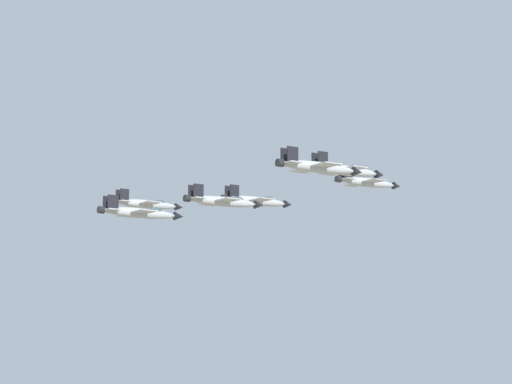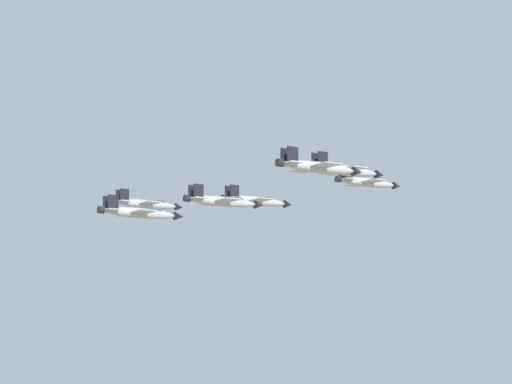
{
  "view_description": "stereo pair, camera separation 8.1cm",
  "coord_description": "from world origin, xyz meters",
  "px_view_note": "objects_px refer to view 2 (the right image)",
  "views": [
    {
      "loc": [
        209.31,
        -130.31,
        112.0
      ],
      "look_at": [
        8.75,
        -43.85,
        145.78
      ],
      "focal_mm": 81.17,
      "sensor_mm": 36.0,
      "label": 1
    },
    {
      "loc": [
        209.34,
        -130.23,
        112.0
      ],
      "look_at": [
        8.75,
        -43.85,
        145.78
      ],
      "focal_mm": 81.17,
      "sensor_mm": 36.0,
      "label": 2
    }
  ],
  "objects_px": {
    "jet_slot_rear": "(223,201)",
    "jet_trailing": "(140,213)",
    "jet_right_wingman": "(346,170)",
    "jet_left_wingman": "(256,201)",
    "jet_right_outer": "(319,167)",
    "jet_left_outer": "(147,204)",
    "jet_lead": "(367,182)"
  },
  "relations": [
    {
      "from": "jet_left_outer",
      "to": "jet_trailing",
      "type": "bearing_deg",
      "value": -120.66
    },
    {
      "from": "jet_left_outer",
      "to": "jet_trailing",
      "type": "relative_size",
      "value": 0.98
    },
    {
      "from": "jet_right_wingman",
      "to": "jet_right_outer",
      "type": "bearing_deg",
      "value": -140.07
    },
    {
      "from": "jet_left_outer",
      "to": "jet_slot_rear",
      "type": "relative_size",
      "value": 0.97
    },
    {
      "from": "jet_right_wingman",
      "to": "jet_left_outer",
      "type": "xyz_separation_m",
      "value": [
        -40.68,
        -25.51,
        -2.42
      ]
    },
    {
      "from": "jet_lead",
      "to": "jet_left_outer",
      "type": "height_order",
      "value": "jet_lead"
    },
    {
      "from": "jet_left_wingman",
      "to": "jet_lead",
      "type": "bearing_deg",
      "value": -41.14
    },
    {
      "from": "jet_slot_rear",
      "to": "jet_right_wingman",
      "type": "bearing_deg",
      "value": -39.46
    },
    {
      "from": "jet_left_outer",
      "to": "jet_lead",
      "type": "bearing_deg",
      "value": -40.56
    },
    {
      "from": "jet_lead",
      "to": "jet_right_outer",
      "type": "relative_size",
      "value": 0.97
    },
    {
      "from": "jet_right_outer",
      "to": "jet_lead",
      "type": "bearing_deg",
      "value": 41.44
    },
    {
      "from": "jet_lead",
      "to": "jet_left_outer",
      "type": "bearing_deg",
      "value": 139.21
    },
    {
      "from": "jet_lead",
      "to": "jet_right_wingman",
      "type": "bearing_deg",
      "value": -140.06
    },
    {
      "from": "jet_left_wingman",
      "to": "jet_right_wingman",
      "type": "distance_m",
      "value": 29.88
    },
    {
      "from": "jet_right_outer",
      "to": "jet_trailing",
      "type": "distance_m",
      "value": 35.04
    },
    {
      "from": "jet_slot_rear",
      "to": "jet_trailing",
      "type": "distance_m",
      "value": 17.88
    },
    {
      "from": "jet_lead",
      "to": "jet_left_wingman",
      "type": "bearing_deg",
      "value": 139.21
    },
    {
      "from": "jet_lead",
      "to": "jet_left_wingman",
      "type": "relative_size",
      "value": 0.97
    },
    {
      "from": "jet_trailing",
      "to": "jet_right_outer",
      "type": "bearing_deg",
      "value": -58.85
    },
    {
      "from": "jet_right_outer",
      "to": "jet_slot_rear",
      "type": "xyz_separation_m",
      "value": [
        -29.29,
        -5.52,
        -2.16
      ]
    },
    {
      "from": "jet_right_wingman",
      "to": "jet_left_outer",
      "type": "height_order",
      "value": "jet_right_wingman"
    },
    {
      "from": "jet_left_wingman",
      "to": "jet_left_outer",
      "type": "xyz_separation_m",
      "value": [
        -11.4,
        -19.99,
        -0.27
      ]
    },
    {
      "from": "jet_left_outer",
      "to": "jet_trailing",
      "type": "height_order",
      "value": "jet_left_outer"
    },
    {
      "from": "jet_left_wingman",
      "to": "jet_left_outer",
      "type": "relative_size",
      "value": 1.04
    },
    {
      "from": "jet_lead",
      "to": "jet_right_outer",
      "type": "xyz_separation_m",
      "value": [
        35.79,
        -28.93,
        -4.66
      ]
    },
    {
      "from": "jet_left_wingman",
      "to": "jet_right_wingman",
      "type": "bearing_deg",
      "value": -90.77
    },
    {
      "from": "jet_left_wingman",
      "to": "jet_right_outer",
      "type": "height_order",
      "value": "jet_left_wingman"
    },
    {
      "from": "jet_left_wingman",
      "to": "jet_slot_rear",
      "type": "distance_m",
      "value": 23.25
    },
    {
      "from": "jet_lead",
      "to": "jet_right_wingman",
      "type": "xyz_separation_m",
      "value": [
        17.89,
        -14.47,
        -1.34
      ]
    },
    {
      "from": "jet_left_outer",
      "to": "jet_right_outer",
      "type": "relative_size",
      "value": 0.96
    },
    {
      "from": "jet_right_outer",
      "to": "jet_slot_rear",
      "type": "relative_size",
      "value": 1.01
    },
    {
      "from": "jet_right_wingman",
      "to": "jet_trailing",
      "type": "distance_m",
      "value": 39.15
    }
  ]
}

